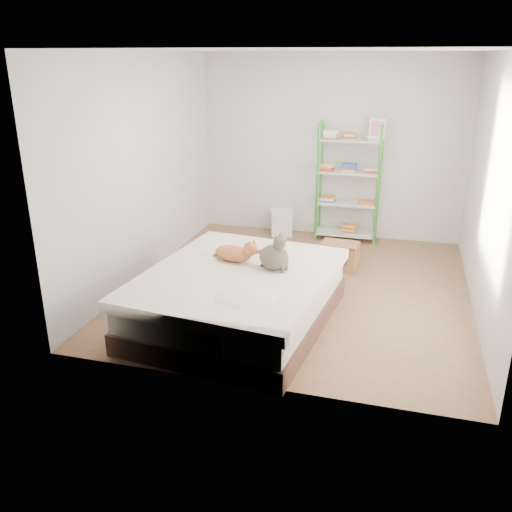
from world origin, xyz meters
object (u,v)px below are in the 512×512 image
(shelf_unit, at_px, (349,180))
(white_bin, at_px, (282,222))
(cardboard_box, at_px, (339,255))
(bed, at_px, (238,297))
(orange_cat, at_px, (233,251))
(grey_cat, at_px, (274,252))

(shelf_unit, xyz_separation_m, white_bin, (-0.96, -0.03, -0.70))
(shelf_unit, height_order, cardboard_box, shelf_unit)
(bed, distance_m, orange_cat, 0.50)
(grey_cat, height_order, cardboard_box, grey_cat)
(shelf_unit, distance_m, white_bin, 1.19)
(bed, xyz_separation_m, grey_cat, (0.32, 0.17, 0.46))
(bed, distance_m, grey_cat, 0.58)
(bed, bearing_deg, shelf_unit, 82.26)
(orange_cat, relative_size, white_bin, 1.23)
(grey_cat, distance_m, cardboard_box, 1.77)
(cardboard_box, distance_m, white_bin, 1.51)
(cardboard_box, xyz_separation_m, white_bin, (-1.01, 1.12, 0.03))
(grey_cat, bearing_deg, cardboard_box, -3.37)
(bed, height_order, cardboard_box, bed)
(orange_cat, distance_m, grey_cat, 0.49)
(shelf_unit, bearing_deg, orange_cat, -108.49)
(shelf_unit, bearing_deg, bed, -104.12)
(grey_cat, relative_size, shelf_unit, 0.21)
(shelf_unit, distance_m, cardboard_box, 1.36)
(orange_cat, height_order, grey_cat, grey_cat)
(cardboard_box, bearing_deg, bed, -109.17)
(orange_cat, height_order, white_bin, orange_cat)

